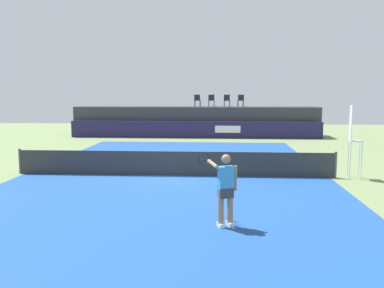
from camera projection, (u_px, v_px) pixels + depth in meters
name	position (u px, v px, depth m)	size (l,w,h in m)	color
ground_plane	(181.00, 163.00, 19.13)	(48.00, 48.00, 0.00)	#6B7F51
court_inner	(174.00, 175.00, 16.16)	(12.00, 22.00, 0.00)	#1C478C
sponsor_wall	(195.00, 130.00, 29.46)	(18.00, 0.22, 1.20)	#231E4C
spectator_platform	(196.00, 121.00, 31.18)	(18.00, 2.80, 2.20)	#38383D
spectator_chair_far_left	(197.00, 100.00, 30.89)	(0.47, 0.47, 0.89)	#1E232D
spectator_chair_left	(211.00, 100.00, 30.88)	(0.45, 0.45, 0.89)	#1E232D
spectator_chair_center	(227.00, 100.00, 30.56)	(0.47, 0.47, 0.89)	#1E232D
spectator_chair_right	(241.00, 100.00, 30.74)	(0.48, 0.48, 0.89)	#1E232D
umpire_chair	(353.00, 136.00, 15.52)	(0.48, 0.48, 2.76)	white
tennis_net	(174.00, 163.00, 16.11)	(12.40, 0.02, 0.95)	#2D2D2D
net_post_near	(20.00, 161.00, 16.52)	(0.10, 0.10, 1.00)	#4C4C51
net_post_far	(335.00, 165.00, 15.69)	(0.10, 0.10, 1.00)	#4C4C51
tennis_player	(225.00, 187.00, 9.89)	(0.98, 1.09, 1.77)	white
tennis_ball	(144.00, 143.00, 26.54)	(0.07, 0.07, 0.07)	#D8EA33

